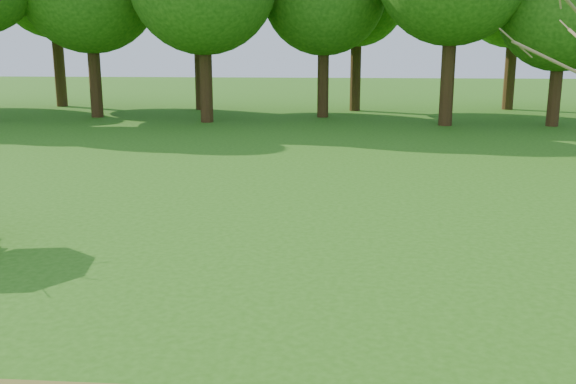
# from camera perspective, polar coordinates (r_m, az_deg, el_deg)

# --- Properties ---
(ground) EXTENTS (120.00, 120.00, 0.00)m
(ground) POSITION_cam_1_polar(r_m,az_deg,el_deg) (9.61, -16.19, -9.31)
(ground) COLOR #296312
(ground) RESTS_ON ground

